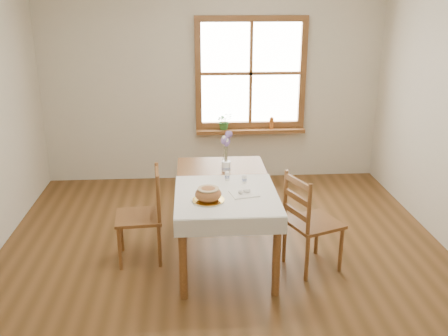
# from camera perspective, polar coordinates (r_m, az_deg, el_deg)

# --- Properties ---
(ground) EXTENTS (5.00, 5.00, 0.00)m
(ground) POSITION_cam_1_polar(r_m,az_deg,el_deg) (4.77, 0.25, -11.48)
(ground) COLOR brown
(ground) RESTS_ON ground
(room_walls) EXTENTS (4.60, 5.10, 2.65)m
(room_walls) POSITION_cam_1_polar(r_m,az_deg,el_deg) (4.16, 0.28, 9.16)
(room_walls) COLOR beige
(room_walls) RESTS_ON ground
(window) EXTENTS (1.46, 0.08, 1.46)m
(window) POSITION_cam_1_polar(r_m,az_deg,el_deg) (6.67, 3.07, 10.76)
(window) COLOR brown
(window) RESTS_ON ground
(window_sill) EXTENTS (1.46, 0.20, 0.05)m
(window_sill) POSITION_cam_1_polar(r_m,az_deg,el_deg) (6.76, 3.03, 4.29)
(window_sill) COLOR brown
(window_sill) RESTS_ON ground
(dining_table) EXTENTS (0.90, 1.60, 0.75)m
(dining_table) POSITION_cam_1_polar(r_m,az_deg,el_deg) (4.74, 0.00, -2.68)
(dining_table) COLOR brown
(dining_table) RESTS_ON ground
(table_linen) EXTENTS (0.91, 0.99, 0.01)m
(table_linen) POSITION_cam_1_polar(r_m,az_deg,el_deg) (4.42, 0.27, -3.07)
(table_linen) COLOR white
(table_linen) RESTS_ON dining_table
(chair_left) EXTENTS (0.48, 0.46, 0.91)m
(chair_left) POSITION_cam_1_polar(r_m,az_deg,el_deg) (4.80, -9.75, -5.38)
(chair_left) COLOR brown
(chair_left) RESTS_ON ground
(chair_right) EXTENTS (0.59, 0.57, 0.93)m
(chair_right) POSITION_cam_1_polar(r_m,az_deg,el_deg) (4.67, 10.22, -6.00)
(chair_right) COLOR brown
(chair_right) RESTS_ON ground
(bread_plate) EXTENTS (0.34, 0.34, 0.01)m
(bread_plate) POSITION_cam_1_polar(r_m,az_deg,el_deg) (4.28, -1.80, -3.72)
(bread_plate) COLOR white
(bread_plate) RESTS_ON table_linen
(bread_loaf) EXTENTS (0.23, 0.23, 0.13)m
(bread_loaf) POSITION_cam_1_polar(r_m,az_deg,el_deg) (4.25, -1.81, -2.85)
(bread_loaf) COLOR #A86D3B
(bread_loaf) RESTS_ON bread_plate
(egg_napkin) EXTENTS (0.27, 0.24, 0.01)m
(egg_napkin) POSITION_cam_1_polar(r_m,az_deg,el_deg) (4.42, 2.32, -2.94)
(egg_napkin) COLOR white
(egg_napkin) RESTS_ON table_linen
(eggs) EXTENTS (0.21, 0.20, 0.04)m
(eggs) POSITION_cam_1_polar(r_m,az_deg,el_deg) (4.41, 2.32, -2.64)
(eggs) COLOR white
(eggs) RESTS_ON egg_napkin
(salt_shaker) EXTENTS (0.05, 0.05, 0.09)m
(salt_shaker) POSITION_cam_1_polar(r_m,az_deg,el_deg) (4.74, 0.37, -0.90)
(salt_shaker) COLOR white
(salt_shaker) RESTS_ON table_linen
(pepper_shaker) EXTENTS (0.05, 0.05, 0.08)m
(pepper_shaker) POSITION_cam_1_polar(r_m,az_deg,el_deg) (4.67, 2.34, -1.24)
(pepper_shaker) COLOR white
(pepper_shaker) RESTS_ON table_linen
(flower_vase) EXTENTS (0.12, 0.12, 0.10)m
(flower_vase) POSITION_cam_1_polar(r_m,az_deg,el_deg) (4.99, 0.23, 0.14)
(flower_vase) COLOR white
(flower_vase) RESTS_ON dining_table
(lavender_bouquet) EXTENTS (0.16, 0.16, 0.30)m
(lavender_bouquet) POSITION_cam_1_polar(r_m,az_deg,el_deg) (4.93, 0.24, 2.34)
(lavender_bouquet) COLOR #6A5190
(lavender_bouquet) RESTS_ON flower_vase
(potted_plant) EXTENTS (0.26, 0.28, 0.18)m
(potted_plant) POSITION_cam_1_polar(r_m,az_deg,el_deg) (6.70, 0.03, 5.18)
(potted_plant) COLOR #2F6E2C
(potted_plant) RESTS_ON window_sill
(amber_bottle) EXTENTS (0.07, 0.07, 0.16)m
(amber_bottle) POSITION_cam_1_polar(r_m,az_deg,el_deg) (6.78, 5.45, 5.19)
(amber_bottle) COLOR #B25A20
(amber_bottle) RESTS_ON window_sill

